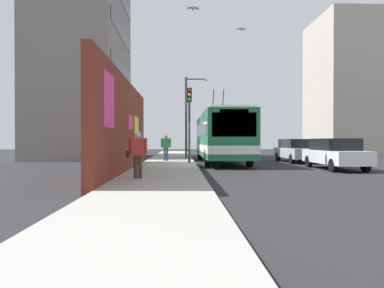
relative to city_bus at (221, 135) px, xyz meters
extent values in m
plane|color=#232326|center=(-3.07, 1.80, -1.82)|extent=(80.00, 80.00, 0.00)
cube|color=#9E9B93|center=(-3.07, 3.40, -1.75)|extent=(48.00, 3.20, 0.15)
cube|color=maroon|center=(-7.60, 5.15, 0.25)|extent=(12.94, 0.30, 4.15)
cube|color=blue|center=(-2.86, 4.99, -0.22)|extent=(1.68, 0.02, 0.81)
cube|color=yellow|center=(-4.74, 4.99, 0.06)|extent=(1.61, 0.02, 1.70)
cube|color=#F2338C|center=(-11.87, 4.99, 0.96)|extent=(1.60, 0.02, 1.77)
cube|color=#F2338C|center=(-6.89, 4.99, 0.51)|extent=(1.45, 0.02, 0.65)
cube|color=gray|center=(7.16, 11.00, 7.07)|extent=(11.20, 6.48, 17.78)
cube|color=black|center=(7.16, 7.74, 2.58)|extent=(9.52, 0.04, 1.10)
cube|color=black|center=(7.16, 7.74, 5.78)|extent=(9.52, 0.04, 1.10)
cube|color=black|center=(7.16, 7.74, 8.98)|extent=(9.52, 0.04, 1.10)
cube|color=#B2A899|center=(14.36, -15.20, 5.51)|extent=(8.59, 6.29, 14.67)
cube|color=black|center=(14.36, -18.37, 2.58)|extent=(7.30, 0.04, 1.10)
cube|color=black|center=(14.36, -18.37, 5.78)|extent=(7.30, 0.04, 1.10)
cube|color=black|center=(14.36, -18.37, 8.98)|extent=(7.30, 0.04, 1.10)
cube|color=#19723F|center=(0.01, 0.00, -0.02)|extent=(11.91, 2.64, 2.70)
cube|color=silver|center=(0.01, 0.00, 1.39)|extent=(11.44, 2.42, 0.12)
cube|color=white|center=(0.01, 0.00, -0.82)|extent=(11.93, 2.66, 0.44)
cube|color=black|center=(-5.93, 0.00, 0.45)|extent=(0.04, 2.24, 1.22)
cube|color=black|center=(0.01, 0.00, 0.39)|extent=(10.96, 2.67, 0.87)
cube|color=orange|center=(-5.92, 0.00, 1.08)|extent=(0.06, 1.45, 0.28)
cylinder|color=black|center=(1.79, -0.35, 2.23)|extent=(1.43, 0.06, 2.00)
cylinder|color=black|center=(1.79, 0.35, 2.23)|extent=(1.43, 0.06, 2.00)
cylinder|color=black|center=(-3.81, -1.20, -1.32)|extent=(1.00, 0.28, 1.00)
cylinder|color=black|center=(-3.81, 1.20, -1.32)|extent=(1.00, 0.28, 1.00)
cylinder|color=black|center=(3.82, -1.20, -1.32)|extent=(1.00, 0.28, 1.00)
cylinder|color=black|center=(3.82, 1.20, -1.32)|extent=(1.00, 0.28, 1.00)
cube|color=white|center=(-5.70, -5.20, -1.17)|extent=(4.73, 1.74, 0.66)
cube|color=black|center=(-5.61, -5.20, -0.54)|extent=(2.84, 1.57, 0.60)
cylinder|color=black|center=(-7.26, -5.97, -1.50)|extent=(0.64, 0.22, 0.64)
cylinder|color=black|center=(-7.26, -4.43, -1.50)|extent=(0.64, 0.22, 0.64)
cylinder|color=black|center=(-4.14, -5.97, -1.50)|extent=(0.64, 0.22, 0.64)
cylinder|color=black|center=(-4.14, -4.43, -1.50)|extent=(0.64, 0.22, 0.64)
cube|color=#B7B7BC|center=(0.22, -5.20, -1.17)|extent=(4.89, 1.84, 0.66)
cube|color=black|center=(0.32, -5.20, -0.54)|extent=(2.93, 1.66, 0.60)
cylinder|color=black|center=(-1.39, -6.02, -1.50)|extent=(0.64, 0.22, 0.64)
cylinder|color=black|center=(-1.39, -4.38, -1.50)|extent=(0.64, 0.22, 0.64)
cylinder|color=black|center=(1.84, -6.02, -1.50)|extent=(0.64, 0.22, 0.64)
cylinder|color=black|center=(1.84, -4.38, -1.50)|extent=(0.64, 0.22, 0.64)
cylinder|color=#2D3F59|center=(-0.16, 3.56, -1.25)|extent=(0.14, 0.14, 0.84)
cylinder|color=#2D3F59|center=(-0.16, 3.73, -1.25)|extent=(0.14, 0.14, 0.84)
cube|color=#338C4C|center=(-0.16, 3.64, -0.51)|extent=(0.22, 0.49, 0.63)
cylinder|color=#338C4C|center=(-0.16, 3.35, -0.48)|extent=(0.09, 0.09, 0.60)
cylinder|color=#338C4C|center=(-0.16, 3.94, -0.48)|extent=(0.09, 0.09, 0.60)
sphere|color=#936B4C|center=(-0.16, 3.64, -0.08)|extent=(0.23, 0.23, 0.23)
cylinder|color=#3F3326|center=(-11.01, 4.09, -1.27)|extent=(0.14, 0.14, 0.80)
cylinder|color=#3F3326|center=(-11.01, 4.25, -1.27)|extent=(0.14, 0.14, 0.80)
cube|color=#BF3333|center=(-11.01, 4.17, -0.57)|extent=(0.22, 0.47, 0.60)
cylinder|color=#BF3333|center=(-11.01, 3.89, -0.54)|extent=(0.09, 0.09, 0.57)
cylinder|color=#BF3333|center=(-11.01, 4.46, -0.54)|extent=(0.09, 0.09, 0.57)
sphere|color=beige|center=(-11.01, 4.17, -0.16)|extent=(0.22, 0.22, 0.22)
cube|color=black|center=(-11.01, 4.53, -0.82)|extent=(0.14, 0.10, 0.24)
cylinder|color=#2D382D|center=(-2.33, 2.15, 0.57)|extent=(0.14, 0.14, 4.47)
cube|color=black|center=(-2.55, 2.15, 2.35)|extent=(0.20, 0.28, 0.84)
sphere|color=red|center=(-2.66, 2.15, 2.63)|extent=(0.18, 0.18, 0.18)
sphere|color=yellow|center=(-2.66, 2.15, 2.35)|extent=(0.18, 0.18, 0.18)
sphere|color=green|center=(-2.66, 2.15, 2.07)|extent=(0.18, 0.18, 0.18)
cylinder|color=#4C4C51|center=(3.05, 2.25, 1.37)|extent=(0.18, 0.18, 6.09)
cylinder|color=#4C4C51|center=(3.05, 1.50, 4.27)|extent=(0.10, 1.50, 0.10)
ellipsoid|color=silver|center=(3.05, 0.75, 4.22)|extent=(0.44, 0.28, 0.20)
ellipsoid|color=gray|center=(-2.50, -0.92, 6.28)|extent=(0.32, 0.14, 0.12)
cube|color=gray|center=(-2.50, -1.06, 6.31)|extent=(0.20, 0.27, 0.12)
cube|color=gray|center=(-2.50, -0.78, 6.31)|extent=(0.20, 0.27, 0.12)
ellipsoid|color=gray|center=(-6.45, 2.07, 6.00)|extent=(0.32, 0.14, 0.12)
cube|color=gray|center=(-6.45, 1.93, 6.03)|extent=(0.20, 0.28, 0.08)
cube|color=gray|center=(-6.45, 2.21, 6.03)|extent=(0.20, 0.28, 0.08)
cylinder|color=black|center=(-4.18, 1.20, -1.82)|extent=(1.96, 1.96, 0.00)
camera|label=1|loc=(-23.42, 2.68, -0.34)|focal=32.99mm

